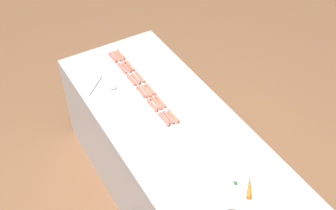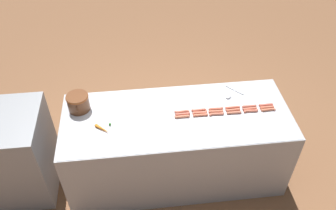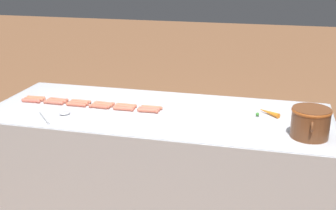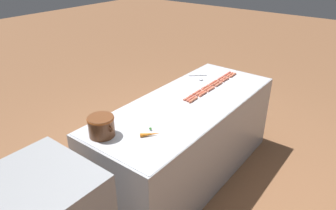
{
  "view_description": "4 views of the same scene",
  "coord_description": "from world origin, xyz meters",
  "px_view_note": "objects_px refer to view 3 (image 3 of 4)",
  "views": [
    {
      "loc": [
        1.06,
        1.72,
        2.96
      ],
      "look_at": [
        -0.07,
        -0.18,
        0.88
      ],
      "focal_mm": 44.6,
      "sensor_mm": 36.0,
      "label": 1
    },
    {
      "loc": [
        -2.36,
        0.36,
        3.21
      ],
      "look_at": [
        0.04,
        0.08,
        0.99
      ],
      "focal_mm": 37.36,
      "sensor_mm": 36.0,
      "label": 2
    },
    {
      "loc": [
        2.56,
        0.71,
        1.84
      ],
      "look_at": [
        0.11,
        0.1,
        0.97
      ],
      "focal_mm": 46.75,
      "sensor_mm": 36.0,
      "label": 3
    },
    {
      "loc": [
        -1.5,
        2.26,
        2.22
      ],
      "look_at": [
        0.06,
        0.24,
        0.92
      ],
      "focal_mm": 32.81,
      "sensor_mm": 36.0,
      "label": 4
    }
  ],
  "objects_px": {
    "hot_dog_2": "(81,101)",
    "hot_dog_9": "(102,105)",
    "hot_dog_1": "(59,100)",
    "bean_pot": "(311,121)",
    "hot_dog_3": "(104,103)",
    "hot_dog_16": "(123,109)",
    "hot_dog_5": "(152,107)",
    "hot_dog_12": "(31,101)",
    "hot_dog_8": "(79,103)",
    "hot_dog_14": "(76,105)",
    "hot_dog_4": "(126,105)",
    "hot_dog_10": "(125,107)",
    "serving_spoon": "(58,115)",
    "hot_dog_7": "(56,101)",
    "hot_dog_15": "(99,107)",
    "hot_dog_13": "(53,103)",
    "carrot": "(268,112)",
    "hot_dog_6": "(34,99)",
    "hot_dog_11": "(149,109)",
    "hot_dog_0": "(36,98)",
    "hot_dog_17": "(148,111)"
  },
  "relations": [
    {
      "from": "hot_dog_5",
      "to": "hot_dog_12",
      "type": "bearing_deg",
      "value": -85.3
    },
    {
      "from": "hot_dog_8",
      "to": "hot_dog_14",
      "type": "distance_m",
      "value": 0.03
    },
    {
      "from": "hot_dog_12",
      "to": "hot_dog_15",
      "type": "bearing_deg",
      "value": 89.95
    },
    {
      "from": "hot_dog_7",
      "to": "carrot",
      "type": "xyz_separation_m",
      "value": [
        -0.11,
        1.41,
        0.0
      ]
    },
    {
      "from": "hot_dog_2",
      "to": "hot_dog_9",
      "type": "relative_size",
      "value": 1.0
    },
    {
      "from": "hot_dog_15",
      "to": "hot_dog_10",
      "type": "bearing_deg",
      "value": 101.35
    },
    {
      "from": "hot_dog_13",
      "to": "hot_dog_14",
      "type": "relative_size",
      "value": 1.0
    },
    {
      "from": "carrot",
      "to": "hot_dog_4",
      "type": "bearing_deg",
      "value": -85.18
    },
    {
      "from": "hot_dog_3",
      "to": "hot_dog_8",
      "type": "xyz_separation_m",
      "value": [
        0.04,
        -0.17,
        0.0
      ]
    },
    {
      "from": "hot_dog_7",
      "to": "hot_dog_12",
      "type": "distance_m",
      "value": 0.18
    },
    {
      "from": "hot_dog_4",
      "to": "hot_dog_9",
      "type": "relative_size",
      "value": 1.0
    },
    {
      "from": "hot_dog_0",
      "to": "hot_dog_13",
      "type": "distance_m",
      "value": 0.18
    },
    {
      "from": "serving_spoon",
      "to": "hot_dog_4",
      "type": "bearing_deg",
      "value": 126.42
    },
    {
      "from": "hot_dog_9",
      "to": "hot_dog_4",
      "type": "bearing_deg",
      "value": 101.69
    },
    {
      "from": "hot_dog_9",
      "to": "hot_dog_14",
      "type": "distance_m",
      "value": 0.18
    },
    {
      "from": "hot_dog_5",
      "to": "hot_dog_16",
      "type": "relative_size",
      "value": 1.0
    },
    {
      "from": "serving_spoon",
      "to": "hot_dog_2",
      "type": "bearing_deg",
      "value": 172.87
    },
    {
      "from": "hot_dog_4",
      "to": "hot_dog_15",
      "type": "xyz_separation_m",
      "value": [
        0.07,
        -0.16,
        0.0
      ]
    },
    {
      "from": "hot_dog_3",
      "to": "hot_dog_9",
      "type": "distance_m",
      "value": 0.03
    },
    {
      "from": "hot_dog_1",
      "to": "hot_dog_11",
      "type": "bearing_deg",
      "value": 87.05
    },
    {
      "from": "hot_dog_7",
      "to": "hot_dog_13",
      "type": "distance_m",
      "value": 0.03
    },
    {
      "from": "hot_dog_13",
      "to": "hot_dog_14",
      "type": "height_order",
      "value": "same"
    },
    {
      "from": "hot_dog_14",
      "to": "hot_dog_7",
      "type": "bearing_deg",
      "value": -102.33
    },
    {
      "from": "hot_dog_4",
      "to": "hot_dog_6",
      "type": "height_order",
      "value": "same"
    },
    {
      "from": "hot_dog_13",
      "to": "hot_dog_3",
      "type": "bearing_deg",
      "value": 101.52
    },
    {
      "from": "hot_dog_4",
      "to": "hot_dog_10",
      "type": "bearing_deg",
      "value": 0.01
    },
    {
      "from": "hot_dog_10",
      "to": "hot_dog_11",
      "type": "distance_m",
      "value": 0.17
    },
    {
      "from": "hot_dog_13",
      "to": "hot_dog_17",
      "type": "height_order",
      "value": "same"
    },
    {
      "from": "hot_dog_1",
      "to": "hot_dog_12",
      "type": "relative_size",
      "value": 1.0
    },
    {
      "from": "hot_dog_13",
      "to": "carrot",
      "type": "bearing_deg",
      "value": 95.84
    },
    {
      "from": "hot_dog_2",
      "to": "hot_dog_16",
      "type": "bearing_deg",
      "value": 77.26
    },
    {
      "from": "hot_dog_5",
      "to": "hot_dog_14",
      "type": "relative_size",
      "value": 1.0
    },
    {
      "from": "hot_dog_8",
      "to": "serving_spoon",
      "type": "distance_m",
      "value": 0.23
    },
    {
      "from": "hot_dog_14",
      "to": "serving_spoon",
      "type": "xyz_separation_m",
      "value": [
        0.2,
        -0.03,
        -0.0
      ]
    },
    {
      "from": "hot_dog_9",
      "to": "serving_spoon",
      "type": "height_order",
      "value": "hot_dog_9"
    },
    {
      "from": "hot_dog_15",
      "to": "serving_spoon",
      "type": "xyz_separation_m",
      "value": [
        0.2,
        -0.2,
        -0.0
      ]
    },
    {
      "from": "hot_dog_6",
      "to": "hot_dog_7",
      "type": "relative_size",
      "value": 1.0
    },
    {
      "from": "hot_dog_4",
      "to": "hot_dog_10",
      "type": "xyz_separation_m",
      "value": [
        0.04,
        0.0,
        0.0
      ]
    },
    {
      "from": "hot_dog_10",
      "to": "bean_pot",
      "type": "relative_size",
      "value": 0.55
    },
    {
      "from": "hot_dog_5",
      "to": "hot_dog_7",
      "type": "distance_m",
      "value": 0.67
    },
    {
      "from": "hot_dog_3",
      "to": "hot_dog_16",
      "type": "relative_size",
      "value": 1.0
    },
    {
      "from": "hot_dog_2",
      "to": "hot_dog_8",
      "type": "relative_size",
      "value": 1.0
    },
    {
      "from": "hot_dog_8",
      "to": "hot_dog_15",
      "type": "height_order",
      "value": "same"
    },
    {
      "from": "hot_dog_15",
      "to": "hot_dog_5",
      "type": "bearing_deg",
      "value": 101.55
    },
    {
      "from": "hot_dog_1",
      "to": "bean_pot",
      "type": "distance_m",
      "value": 1.66
    },
    {
      "from": "hot_dog_6",
      "to": "serving_spoon",
      "type": "distance_m",
      "value": 0.38
    },
    {
      "from": "hot_dog_7",
      "to": "hot_dog_9",
      "type": "distance_m",
      "value": 0.34
    },
    {
      "from": "hot_dog_1",
      "to": "hot_dog_8",
      "type": "relative_size",
      "value": 1.0
    },
    {
      "from": "hot_dog_6",
      "to": "hot_dog_17",
      "type": "xyz_separation_m",
      "value": [
        0.03,
        0.83,
        0.0
      ]
    },
    {
      "from": "hot_dog_15",
      "to": "bean_pot",
      "type": "distance_m",
      "value": 1.33
    }
  ]
}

